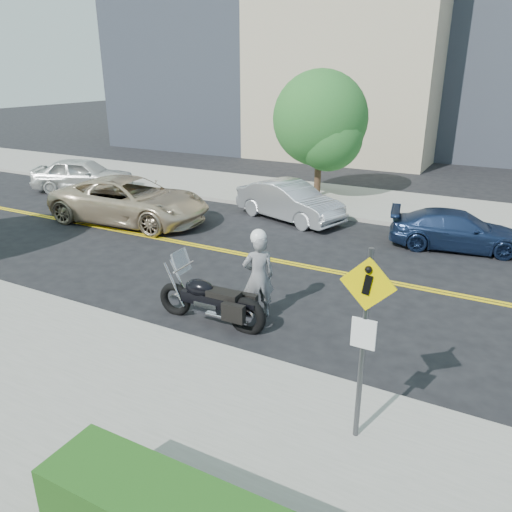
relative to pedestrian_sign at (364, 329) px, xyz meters
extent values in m
plane|color=black|center=(-4.20, 6.31, -1.96)|extent=(120.00, 120.00, 0.00)
cube|color=#9E9B91|center=(-4.20, -1.19, -1.89)|extent=(60.00, 5.00, 0.15)
cube|color=#9E9B91|center=(-4.20, 13.81, -1.89)|extent=(60.00, 5.00, 0.15)
cylinder|color=#4C4C51|center=(0.00, 0.01, -0.31)|extent=(0.08, 0.08, 3.00)
cube|color=#F9D800|center=(0.00, -0.02, 0.69)|extent=(0.78, 0.03, 0.78)
cube|color=white|center=(0.00, -0.02, -0.06)|extent=(0.35, 0.03, 0.45)
imported|color=#B3B2B7|center=(-3.23, 2.97, -0.98)|extent=(0.85, 0.82, 1.97)
sphere|color=white|center=(-3.23, 2.97, -0.05)|extent=(0.35, 0.35, 0.35)
imported|color=#C7B292|center=(-10.86, 7.37, -1.15)|extent=(6.09, 3.25, 1.63)
imported|color=white|center=(-16.09, 10.10, -1.20)|extent=(4.82, 3.49, 1.53)
imported|color=#B6BABE|center=(-5.85, 10.38, -1.25)|extent=(4.57, 2.75, 1.42)
imported|color=navy|center=(0.09, 9.97, -1.37)|extent=(4.34, 2.42, 1.19)
cylinder|color=#382619|center=(-6.12, 13.84, 0.21)|extent=(0.28, 0.28, 4.34)
sphere|color=#20631F|center=(-6.12, 13.84, 1.42)|extent=(3.91, 3.91, 3.91)
camera|label=1|loc=(1.56, -6.07, 3.39)|focal=35.00mm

